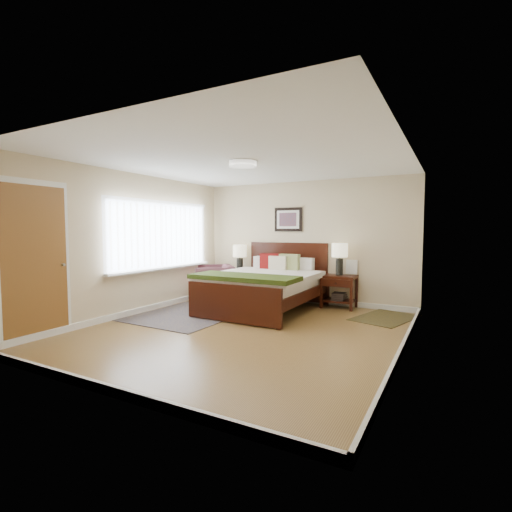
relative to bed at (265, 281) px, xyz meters
name	(u,v)px	position (x,y,z in m)	size (l,w,h in m)	color
floor	(243,330)	(0.35, -1.39, -0.56)	(5.00, 5.00, 0.00)	olive
back_wall	(304,242)	(0.35, 1.11, 0.69)	(4.50, 0.04, 2.50)	beige
front_wall	(100,258)	(0.35, -3.89, 0.69)	(4.50, 0.04, 2.50)	beige
left_wall	(133,244)	(-1.90, -1.39, 0.69)	(0.04, 5.00, 2.50)	beige
right_wall	(406,251)	(2.60, -1.39, 0.69)	(0.04, 5.00, 2.50)	beige
ceiling	(243,161)	(0.35, -1.39, 1.94)	(4.50, 5.00, 0.02)	white
window	(163,236)	(-1.85, -0.69, 0.82)	(0.11, 2.72, 1.32)	silver
door	(36,262)	(-1.88, -3.14, 0.51)	(0.06, 1.00, 2.18)	silver
ceil_fixture	(243,164)	(0.35, -1.39, 1.91)	(0.44, 0.44, 0.08)	white
bed	(265,281)	(0.00, 0.00, 0.00)	(1.86, 2.26, 1.22)	black
wall_art	(288,220)	(0.00, 1.08, 1.16)	(0.62, 0.05, 0.50)	black
nightstand_left	(239,278)	(-1.07, 0.86, -0.12)	(0.47, 0.42, 0.56)	black
nightstand_right	(339,288)	(1.16, 0.87, -0.18)	(0.64, 0.48, 0.63)	black
lamp_left	(240,254)	(-1.07, 0.88, 0.41)	(0.30, 0.30, 0.61)	black
lamp_right	(340,254)	(1.16, 0.88, 0.49)	(0.30, 0.30, 0.61)	black
armchair	(213,282)	(-1.45, 0.40, -0.18)	(0.81, 0.84, 0.76)	brown
rug_persian	(195,313)	(-1.00, -0.82, -0.55)	(1.62, 2.28, 0.01)	#0B1438
rug_navy	(385,318)	(2.10, 0.41, -0.55)	(0.79, 1.18, 0.01)	black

